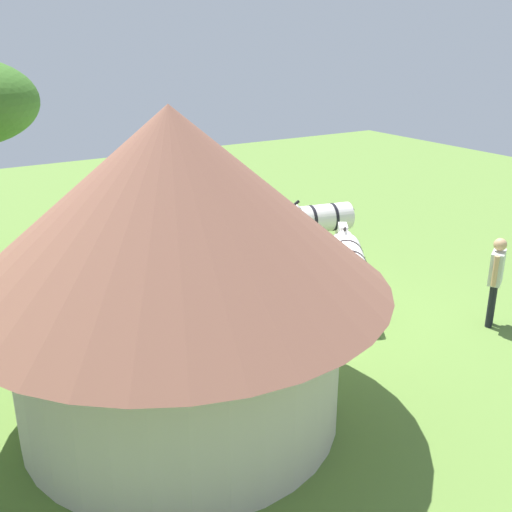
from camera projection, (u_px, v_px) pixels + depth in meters
ground_plane at (300, 313)px, 12.37m from camera, size 36.00×36.00×0.00m
thatched_hut at (175, 254)px, 8.22m from camera, size 5.87×5.87×4.51m
shade_umbrella at (179, 169)px, 13.13m from camera, size 4.06×4.06×3.05m
patio_dining_table at (183, 253)px, 13.79m from camera, size 1.43×1.02×0.74m
patio_chair_near_lawn at (133, 254)px, 14.10m from camera, size 0.61×0.61×0.90m
patio_chair_east_end at (158, 278)px, 12.75m from camera, size 0.61×0.60×0.90m
patio_chair_near_hut at (236, 262)px, 13.63m from camera, size 0.61×0.61×0.90m
patio_chair_west_end at (202, 242)px, 14.94m from camera, size 0.61×0.61×0.90m
guest_beside_umbrella at (126, 261)px, 12.33m from camera, size 0.31×0.57×1.65m
standing_watcher at (496, 274)px, 11.48m from camera, size 0.44×0.56×1.77m
zebra_nearest_camera at (319, 219)px, 15.11m from camera, size 0.98×2.19×1.54m
zebra_by_umbrella at (347, 262)px, 12.11m from camera, size 2.02×1.57×1.59m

